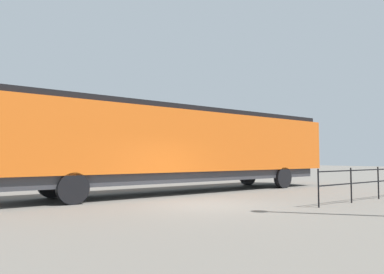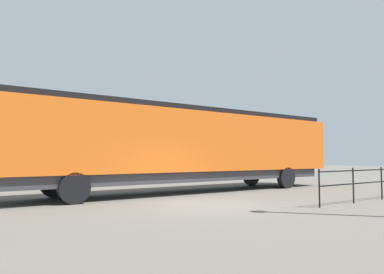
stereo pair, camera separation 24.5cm
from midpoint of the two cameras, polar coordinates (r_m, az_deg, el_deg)
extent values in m
plane|color=#666059|center=(12.30, 1.61, -10.82)|extent=(120.00, 120.00, 0.00)
cube|color=orange|center=(16.67, -1.83, -0.84)|extent=(2.87, 17.37, 2.66)
cube|color=black|center=(21.97, 14.85, -2.38)|extent=(2.76, 2.01, 1.86)
cube|color=black|center=(16.79, -1.82, 4.11)|extent=(2.58, 16.68, 0.24)
cube|color=#38383D|center=(16.67, -1.84, -6.19)|extent=(2.58, 15.98, 0.45)
cylinder|color=black|center=(21.26, 8.58, -6.15)|extent=(0.30, 1.10, 1.10)
cylinder|color=black|center=(19.53, 13.98, -6.34)|extent=(0.30, 1.10, 1.10)
cylinder|color=black|center=(15.50, -21.98, -7.00)|extent=(0.30, 1.10, 1.10)
cylinder|color=black|center=(13.03, -19.07, -7.79)|extent=(0.30, 1.10, 1.10)
cylinder|color=black|center=(12.26, 19.05, -7.74)|extent=(0.05, 0.05, 1.25)
cylinder|color=black|center=(13.94, 23.68, -7.09)|extent=(0.05, 0.05, 1.25)
cylinder|color=black|center=(15.69, 27.29, -6.55)|extent=(0.05, 0.05, 1.25)
camera|label=1|loc=(0.12, -90.60, 0.04)|focal=33.29mm
camera|label=2|loc=(0.12, 89.40, -0.04)|focal=33.29mm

